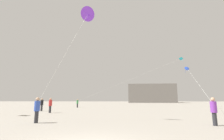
{
  "coord_description": "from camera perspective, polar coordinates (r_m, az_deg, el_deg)",
  "views": [
    {
      "loc": [
        1.19,
        -5.92,
        1.6
      ],
      "look_at": [
        0.0,
        14.85,
        5.29
      ],
      "focal_mm": 26.85,
      "sensor_mm": 36.0,
      "label": 1
    }
  ],
  "objects": [
    {
      "name": "person_in_green",
      "position": [
        35.38,
        -11.69,
        -10.91
      ],
      "size": [
        0.38,
        0.38,
        1.73
      ],
      "rotation": [
        0.0,
        0.0,
        0.14
      ],
      "color": "#2D2D33",
      "rests_on": "ground_plane"
    },
    {
      "name": "person_in_black",
      "position": [
        26.3,
        -22.78,
        -10.62
      ],
      "size": [
        0.39,
        0.39,
        1.8
      ],
      "rotation": [
        0.0,
        0.0,
        2.49
      ],
      "color": "#2D2D33",
      "rests_on": "ground_plane"
    },
    {
      "name": "person_in_purple",
      "position": [
        12.6,
        31.36,
        -11.54
      ],
      "size": [
        0.38,
        0.38,
        1.74
      ],
      "rotation": [
        0.0,
        0.0,
        3.76
      ],
      "color": "#2D2D33",
      "rests_on": "ground_plane"
    },
    {
      "name": "person_in_red",
      "position": [
        22.42,
        -20.27,
        -10.98
      ],
      "size": [
        0.4,
        0.4,
        1.82
      ],
      "rotation": [
        0.0,
        0.0,
        0.37
      ],
      "color": "#2D2D33",
      "rests_on": "ground_plane"
    },
    {
      "name": "person_in_blue",
      "position": [
        13.16,
        -24.18,
        -11.95
      ],
      "size": [
        0.38,
        0.38,
        1.76
      ],
      "rotation": [
        0.0,
        0.0,
        1.1
      ],
      "color": "#2D2D33",
      "rests_on": "ground_plane"
    },
    {
      "name": "kite_cyan_delta",
      "position": [
        42.33,
        20.57,
        2.79
      ],
      "size": [
        23.8,
        5.97,
        10.26
      ],
      "color": "#1EB2C6"
    },
    {
      "name": "kite_cobalt_diamond",
      "position": [
        32.79,
        24.24,
        0.38
      ],
      "size": [
        6.62,
        20.02,
        6.34
      ],
      "color": "blue"
    },
    {
      "name": "kite_violet_diamond",
      "position": [
        15.43,
        -8.27,
        18.3
      ],
      "size": [
        3.84,
        2.17,
        8.22
      ],
      "color": "purple"
    },
    {
      "name": "building_left_hall",
      "position": [
        95.08,
        12.97,
        -7.87
      ],
      "size": [
        24.85,
        17.06,
        9.61
      ],
      "color": "gray",
      "rests_on": "ground_plane"
    }
  ]
}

